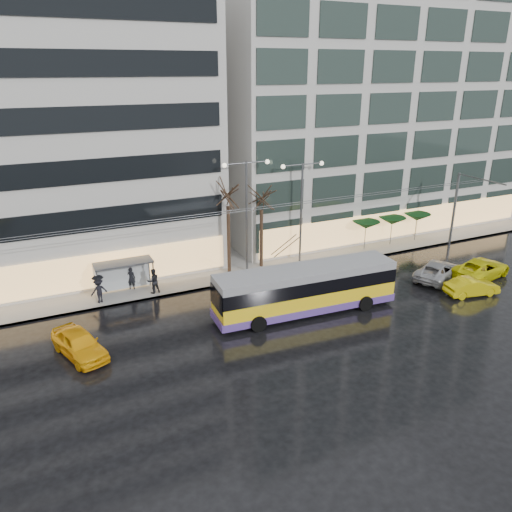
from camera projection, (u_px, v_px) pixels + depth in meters
ground at (288, 337)px, 31.42m from camera, size 140.00×140.00×0.00m
sidewalk at (232, 259)px, 44.04m from camera, size 80.00×10.00×0.15m
kerb at (256, 279)px, 39.85m from camera, size 80.00×0.10×0.15m
building_right at (366, 101)px, 50.56m from camera, size 32.00×14.00×25.00m
trolleybus at (306, 291)px, 34.06m from camera, size 12.93×5.34×5.94m
catenary at (250, 235)px, 37.03m from camera, size 42.24×5.12×7.00m
bus_shelter at (118, 271)px, 36.44m from camera, size 4.20×1.60×2.51m
street_lamp_near at (247, 202)px, 39.23m from camera, size 3.96×0.36×9.03m
street_lamp_far at (302, 199)px, 41.31m from camera, size 3.96×0.36×8.53m
tree_a at (228, 189)px, 38.41m from camera, size 3.20×3.20×8.40m
tree_b at (262, 194)px, 40.02m from camera, size 3.20×3.20×7.70m
parasol_a at (366, 225)px, 45.42m from camera, size 2.50×2.50×2.65m
parasol_b at (392, 221)px, 46.61m from camera, size 2.50×2.50×2.65m
parasol_c at (417, 217)px, 47.80m from camera, size 2.50×2.50×2.65m
taxi_a at (79, 344)px, 29.12m from camera, size 3.23×4.98×1.58m
taxi_b at (472, 287)px, 36.97m from camera, size 4.24×2.11×1.33m
taxi_c at (481, 268)px, 40.03m from camera, size 5.98×3.72×1.54m
sedan_silver at (437, 271)px, 39.74m from camera, size 5.70×4.44×1.44m
pedestrian_a at (131, 271)px, 37.33m from camera, size 1.27×1.28×2.19m
pedestrian_b at (153, 281)px, 36.88m from camera, size 1.00×0.83×1.90m
pedestrian_c at (99, 288)px, 35.32m from camera, size 1.29×0.97×2.11m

